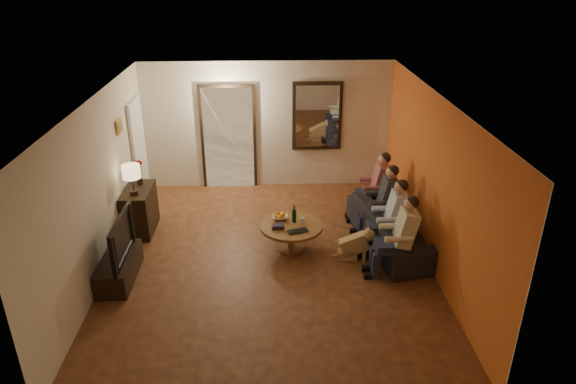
{
  "coord_description": "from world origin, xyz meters",
  "views": [
    {
      "loc": [
        -0.01,
        -7.02,
        4.4
      ],
      "look_at": [
        0.3,
        0.3,
        1.05
      ],
      "focal_mm": 32.0,
      "sensor_mm": 36.0,
      "label": 1
    }
  ],
  "objects_px": {
    "bowl": "(280,217)",
    "laptop": "(299,232)",
    "person_c": "(383,204)",
    "person_d": "(376,190)",
    "tv_stand": "(119,268)",
    "table_lamp": "(132,180)",
    "person_b": "(391,221)",
    "tv": "(115,238)",
    "person_a": "(400,240)",
    "coffee_table": "(291,237)",
    "dresser": "(140,210)",
    "wine_bottle": "(294,214)",
    "sofa": "(392,227)",
    "dog": "(355,243)"
  },
  "relations": [
    {
      "from": "table_lamp",
      "to": "bowl",
      "type": "bearing_deg",
      "value": -7.26
    },
    {
      "from": "person_a",
      "to": "bowl",
      "type": "distance_m",
      "value": 2.04
    },
    {
      "from": "person_d",
      "to": "bowl",
      "type": "bearing_deg",
      "value": -156.26
    },
    {
      "from": "table_lamp",
      "to": "bowl",
      "type": "xyz_separation_m",
      "value": [
        2.43,
        -0.31,
        -0.58
      ]
    },
    {
      "from": "person_b",
      "to": "person_d",
      "type": "relative_size",
      "value": 1.0
    },
    {
      "from": "dresser",
      "to": "person_a",
      "type": "height_order",
      "value": "person_a"
    },
    {
      "from": "person_a",
      "to": "coffee_table",
      "type": "distance_m",
      "value": 1.81
    },
    {
      "from": "coffee_table",
      "to": "laptop",
      "type": "xyz_separation_m",
      "value": [
        0.1,
        -0.28,
        0.24
      ]
    },
    {
      "from": "person_c",
      "to": "laptop",
      "type": "distance_m",
      "value": 1.63
    },
    {
      "from": "person_c",
      "to": "person_d",
      "type": "height_order",
      "value": "same"
    },
    {
      "from": "person_a",
      "to": "bowl",
      "type": "bearing_deg",
      "value": 149.76
    },
    {
      "from": "table_lamp",
      "to": "coffee_table",
      "type": "xyz_separation_m",
      "value": [
        2.61,
        -0.53,
        -0.84
      ]
    },
    {
      "from": "person_c",
      "to": "wine_bottle",
      "type": "height_order",
      "value": "person_c"
    },
    {
      "from": "table_lamp",
      "to": "person_c",
      "type": "xyz_separation_m",
      "value": [
        4.19,
        -0.13,
        -0.46
      ]
    },
    {
      "from": "dresser",
      "to": "person_d",
      "type": "relative_size",
      "value": 0.74
    },
    {
      "from": "person_c",
      "to": "person_d",
      "type": "relative_size",
      "value": 1.0
    },
    {
      "from": "person_c",
      "to": "laptop",
      "type": "relative_size",
      "value": 3.65
    },
    {
      "from": "person_d",
      "to": "coffee_table",
      "type": "distance_m",
      "value": 1.9
    },
    {
      "from": "tv",
      "to": "dog",
      "type": "xyz_separation_m",
      "value": [
        3.59,
        0.42,
        -0.42
      ]
    },
    {
      "from": "person_c",
      "to": "person_d",
      "type": "distance_m",
      "value": 0.6
    },
    {
      "from": "coffee_table",
      "to": "wine_bottle",
      "type": "height_order",
      "value": "wine_bottle"
    },
    {
      "from": "person_d",
      "to": "coffee_table",
      "type": "xyz_separation_m",
      "value": [
        -1.58,
        -0.99,
        -0.38
      ]
    },
    {
      "from": "sofa",
      "to": "person_d",
      "type": "distance_m",
      "value": 0.95
    },
    {
      "from": "sofa",
      "to": "person_a",
      "type": "bearing_deg",
      "value": 163.69
    },
    {
      "from": "tv_stand",
      "to": "person_c",
      "type": "height_order",
      "value": "person_c"
    },
    {
      "from": "dresser",
      "to": "wine_bottle",
      "type": "relative_size",
      "value": 2.88
    },
    {
      "from": "person_c",
      "to": "person_a",
      "type": "bearing_deg",
      "value": -90.0
    },
    {
      "from": "dresser",
      "to": "person_c",
      "type": "bearing_deg",
      "value": -4.85
    },
    {
      "from": "table_lamp",
      "to": "tv_stand",
      "type": "bearing_deg",
      "value": -90.0
    },
    {
      "from": "dog",
      "to": "person_d",
      "type": "bearing_deg",
      "value": 71.78
    },
    {
      "from": "dog",
      "to": "coffee_table",
      "type": "bearing_deg",
      "value": 166.7
    },
    {
      "from": "person_a",
      "to": "tv_stand",
      "type": "bearing_deg",
      "value": 179.44
    },
    {
      "from": "bowl",
      "to": "tv",
      "type": "bearing_deg",
      "value": -157.9
    },
    {
      "from": "tv",
      "to": "laptop",
      "type": "bearing_deg",
      "value": -79.84
    },
    {
      "from": "table_lamp",
      "to": "person_b",
      "type": "height_order",
      "value": "table_lamp"
    },
    {
      "from": "dresser",
      "to": "person_c",
      "type": "height_order",
      "value": "person_c"
    },
    {
      "from": "bowl",
      "to": "laptop",
      "type": "distance_m",
      "value": 0.57
    },
    {
      "from": "person_d",
      "to": "person_c",
      "type": "bearing_deg",
      "value": -90.0
    },
    {
      "from": "sofa",
      "to": "bowl",
      "type": "distance_m",
      "value": 1.87
    },
    {
      "from": "table_lamp",
      "to": "dresser",
      "type": "bearing_deg",
      "value": 90.0
    },
    {
      "from": "dresser",
      "to": "person_d",
      "type": "bearing_deg",
      "value": 3.35
    },
    {
      "from": "tv_stand",
      "to": "person_b",
      "type": "xyz_separation_m",
      "value": [
        4.19,
        0.56,
        0.41
      ]
    },
    {
      "from": "dresser",
      "to": "tv",
      "type": "height_order",
      "value": "tv"
    },
    {
      "from": "person_a",
      "to": "laptop",
      "type": "relative_size",
      "value": 3.65
    },
    {
      "from": "person_c",
      "to": "tv_stand",
      "type": "bearing_deg",
      "value": -164.52
    },
    {
      "from": "person_d",
      "to": "person_a",
      "type": "bearing_deg",
      "value": -90.0
    },
    {
      "from": "tv_stand",
      "to": "person_b",
      "type": "distance_m",
      "value": 4.24
    },
    {
      "from": "table_lamp",
      "to": "tv",
      "type": "bearing_deg",
      "value": -90.0
    },
    {
      "from": "dresser",
      "to": "tv",
      "type": "bearing_deg",
      "value": -90.0
    },
    {
      "from": "table_lamp",
      "to": "person_d",
      "type": "bearing_deg",
      "value": 6.34
    }
  ]
}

